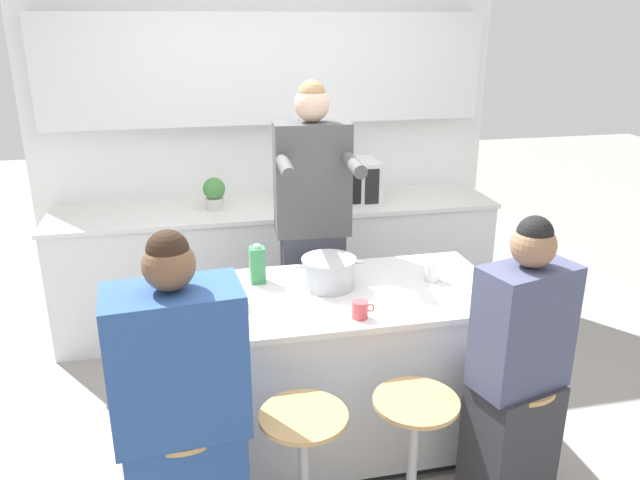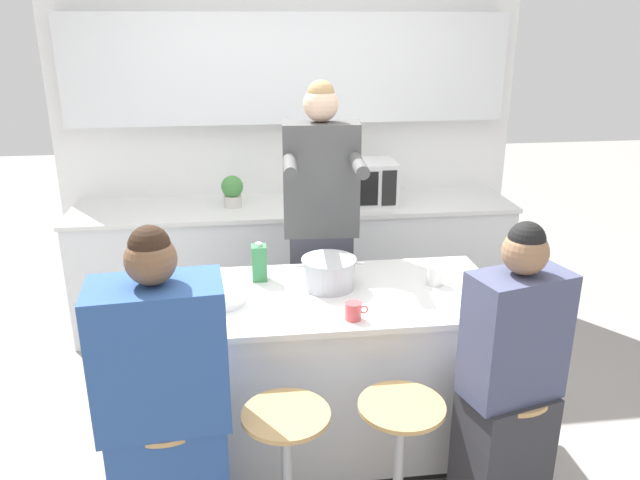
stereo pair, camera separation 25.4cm
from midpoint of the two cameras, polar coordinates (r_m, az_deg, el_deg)
ground_plane at (r=3.53m, az=2.34°, el=-18.12°), size 16.00×16.00×0.00m
wall_back at (r=4.63m, az=-1.21°, el=11.97°), size 3.38×0.22×2.70m
back_counter at (r=4.61m, az=-0.69°, el=-2.13°), size 3.14×0.65×0.90m
kitchen_island at (r=3.27m, az=2.45°, el=-11.92°), size 1.76×0.81×0.88m
bar_stool_center_left at (r=2.75m, az=-0.19°, el=-21.13°), size 0.38×0.38×0.69m
bar_stool_center_right at (r=2.83m, az=9.91°, el=-20.08°), size 0.38×0.38×0.69m
bar_stool_rightmost at (r=3.02m, az=18.59°, el=-18.02°), size 0.38×0.38×0.69m
person_cooking at (r=3.63m, az=2.08°, el=-0.33°), size 0.46×0.60×1.85m
person_wrapped_blanket at (r=2.55m, az=-11.05°, el=-15.70°), size 0.51×0.33×1.48m
person_seated_near at (r=2.83m, az=19.35°, el=-13.71°), size 0.44×0.35×1.44m
cooking_pot at (r=3.11m, az=3.15°, el=-3.06°), size 0.36×0.27×0.15m
fruit_bowl at (r=2.97m, az=-6.52°, el=-5.32°), size 0.21×0.21×0.06m
coffee_cup_near at (r=2.81m, az=5.68°, el=-6.53°), size 0.11×0.07×0.08m
coffee_cup_far at (r=3.22m, az=12.73°, el=-3.24°), size 0.11×0.08×0.10m
juice_carton at (r=3.19m, az=-3.32°, el=-2.11°), size 0.08×0.08×0.20m
microwave at (r=4.44m, az=4.94°, el=5.20°), size 0.56×0.35×0.31m
potted_plant at (r=4.40m, az=-6.39°, el=4.52°), size 0.15×0.15×0.22m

